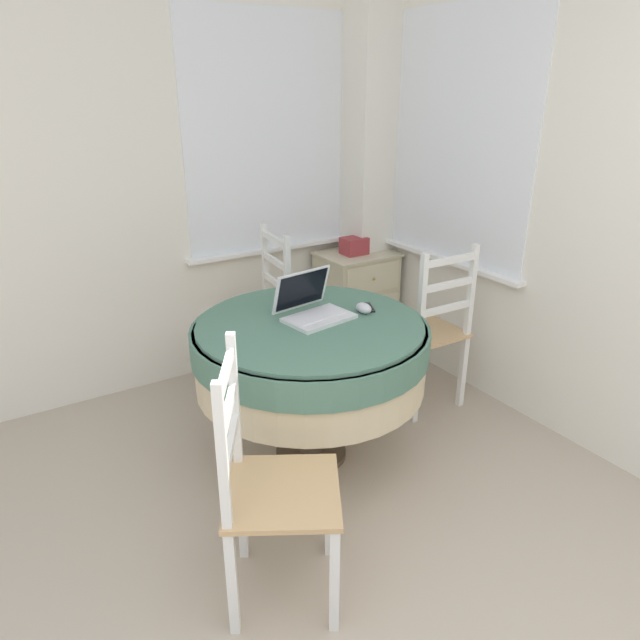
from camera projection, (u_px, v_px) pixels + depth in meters
name	position (u px, v px, depth m)	size (l,w,h in m)	color
corner_room_shell	(379.00, 197.00, 2.73)	(4.19, 4.93, 2.55)	white
round_dining_table	(310.00, 350.00, 2.73)	(1.13, 1.13, 0.74)	#4C3D2D
laptop	(313.00, 308.00, 2.71)	(0.35, 0.31, 0.22)	silver
computer_mouse	(364.00, 308.00, 2.77)	(0.06, 0.10, 0.05)	silver
cell_phone	(367.00, 307.00, 2.84)	(0.09, 0.13, 0.01)	black
dining_chair_near_back_window	(258.00, 314.00, 3.50)	(0.43, 0.44, 0.99)	tan
dining_chair_near_right_window	(428.00, 332.00, 3.26)	(0.41, 0.41, 0.99)	tan
dining_chair_camera_near	(270.00, 489.00, 1.99)	(0.55, 0.55, 0.99)	tan
corner_cabinet	(356.00, 301.00, 4.06)	(0.51, 0.42, 0.71)	beige
storage_box	(354.00, 246.00, 3.88)	(0.16, 0.13, 0.11)	#9E3338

